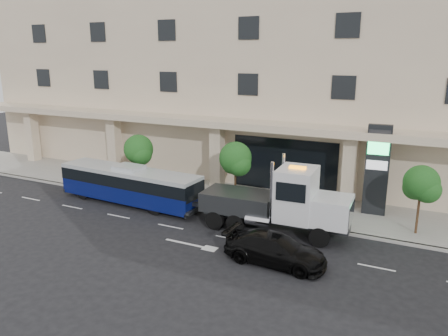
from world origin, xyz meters
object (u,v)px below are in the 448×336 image
Objects in this scene: city_bus at (130,184)px; signage_pylon at (377,170)px; tow_truck at (281,203)px; black_sedan at (275,249)px.

signage_pylon is (15.67, 4.96, 1.71)m from city_bus.
tow_truck is at bearing -134.70° from signage_pylon.
tow_truck is (11.14, -0.30, 0.45)m from city_bus.
signage_pylon is (3.50, 9.08, 2.36)m from black_sedan.
signage_pylon is at bearing 20.85° from city_bus.
black_sedan is 10.02m from signage_pylon.
signage_pylon reaches higher than city_bus.
tow_truck is 4.11m from black_sedan.
signage_pylon is at bearing 46.90° from tow_truck.
city_bus is 16.52m from signage_pylon.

